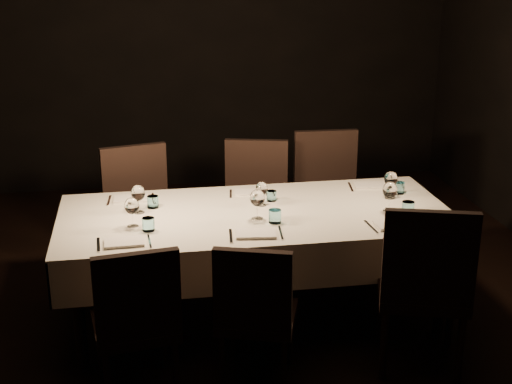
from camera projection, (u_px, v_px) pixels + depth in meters
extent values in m
cube|color=black|center=(256.00, 318.00, 4.84)|extent=(5.00, 6.00, 0.01)
cube|color=black|center=(206.00, 40.00, 7.15)|extent=(5.00, 0.01, 3.00)
cube|color=black|center=(488.00, 370.00, 1.55)|extent=(5.00, 0.01, 3.00)
cube|color=black|center=(256.00, 217.00, 4.60)|extent=(2.40, 1.00, 0.04)
cylinder|color=black|center=(79.00, 314.00, 4.15)|extent=(0.07, 0.07, 0.71)
cylinder|color=black|center=(87.00, 256.00, 4.93)|extent=(0.07, 0.07, 0.71)
cylinder|color=black|center=(441.00, 285.00, 4.51)|extent=(0.07, 0.07, 0.71)
cylinder|color=black|center=(395.00, 235.00, 5.29)|extent=(0.07, 0.07, 0.71)
cube|color=beige|center=(256.00, 213.00, 4.59)|extent=(2.52, 1.12, 0.01)
cube|color=beige|center=(243.00, 206.00, 5.15)|extent=(2.52, 0.01, 0.28)
cube|color=beige|center=(272.00, 270.00, 4.12)|extent=(2.52, 0.01, 0.28)
cube|color=beige|center=(438.00, 222.00, 4.84)|extent=(0.01, 1.12, 0.28)
cube|color=beige|center=(58.00, 247.00, 4.44)|extent=(0.01, 1.12, 0.28)
cylinder|color=black|center=(163.00, 339.00, 4.19)|extent=(0.04, 0.04, 0.39)
cylinder|color=black|center=(176.00, 372.00, 3.86)|extent=(0.04, 0.04, 0.39)
cylinder|color=black|center=(100.00, 349.00, 4.09)|extent=(0.04, 0.04, 0.39)
cylinder|color=black|center=(108.00, 384.00, 3.76)|extent=(0.04, 0.04, 0.39)
cube|color=black|center=(135.00, 325.00, 3.90)|extent=(0.50, 0.50, 0.06)
cube|color=black|center=(138.00, 296.00, 3.64)|extent=(0.45, 0.11, 0.48)
cube|color=silver|center=(124.00, 242.00, 4.10)|extent=(0.23, 0.15, 0.02)
cube|color=silver|center=(99.00, 245.00, 4.08)|extent=(0.03, 0.21, 0.01)
cube|color=silver|center=(150.00, 241.00, 4.12)|extent=(0.02, 0.21, 0.01)
cylinder|color=#B7E6F2|center=(148.00, 224.00, 4.28)|extent=(0.07, 0.07, 0.08)
cylinder|color=white|center=(133.00, 226.00, 4.35)|extent=(0.07, 0.07, 0.00)
cylinder|color=white|center=(133.00, 219.00, 4.34)|extent=(0.01, 0.01, 0.09)
ellipsoid|color=white|center=(132.00, 206.00, 4.31)|extent=(0.09, 0.09, 0.10)
cylinder|color=black|center=(290.00, 337.00, 4.24)|extent=(0.04, 0.04, 0.37)
cylinder|color=black|center=(284.00, 368.00, 3.91)|extent=(0.04, 0.04, 0.37)
cylinder|color=black|center=(233.00, 332.00, 4.28)|extent=(0.04, 0.04, 0.37)
cylinder|color=black|center=(222.00, 363.00, 3.96)|extent=(0.04, 0.04, 0.37)
cube|color=black|center=(257.00, 317.00, 4.03)|extent=(0.54, 0.54, 0.06)
cube|color=black|center=(252.00, 290.00, 3.78)|extent=(0.42, 0.18, 0.46)
cube|color=silver|center=(256.00, 234.00, 4.22)|extent=(0.25, 0.18, 0.02)
cube|color=silver|center=(231.00, 236.00, 4.20)|extent=(0.04, 0.22, 0.01)
cube|color=silver|center=(281.00, 233.00, 4.25)|extent=(0.04, 0.22, 0.01)
cylinder|color=#B7E6F2|center=(275.00, 216.00, 4.40)|extent=(0.08, 0.08, 0.08)
cylinder|color=white|center=(257.00, 219.00, 4.47)|extent=(0.07, 0.07, 0.00)
cylinder|color=white|center=(257.00, 211.00, 4.46)|extent=(0.01, 0.01, 0.09)
ellipsoid|color=white|center=(257.00, 198.00, 4.43)|extent=(0.09, 0.09, 0.11)
cylinder|color=black|center=(450.00, 314.00, 4.42)|extent=(0.04, 0.04, 0.44)
cylinder|color=black|center=(460.00, 350.00, 4.03)|extent=(0.04, 0.04, 0.44)
cylinder|color=black|center=(381.00, 310.00, 4.48)|extent=(0.04, 0.04, 0.44)
cylinder|color=black|center=(384.00, 345.00, 4.08)|extent=(0.04, 0.04, 0.44)
cube|color=black|center=(422.00, 291.00, 4.17)|extent=(0.63, 0.63, 0.07)
cube|color=black|center=(430.00, 259.00, 3.86)|extent=(0.50, 0.20, 0.55)
cube|color=silver|center=(395.00, 225.00, 4.36)|extent=(0.24, 0.16, 0.02)
cube|color=silver|center=(371.00, 227.00, 4.34)|extent=(0.03, 0.22, 0.01)
cube|color=silver|center=(418.00, 224.00, 4.39)|extent=(0.03, 0.22, 0.01)
cylinder|color=#B7E6F2|center=(408.00, 208.00, 4.54)|extent=(0.08, 0.08, 0.08)
cylinder|color=white|center=(389.00, 211.00, 4.61)|extent=(0.07, 0.07, 0.00)
cylinder|color=white|center=(389.00, 204.00, 4.60)|extent=(0.01, 0.01, 0.09)
ellipsoid|color=white|center=(390.00, 190.00, 4.57)|extent=(0.10, 0.10, 0.11)
cylinder|color=black|center=(125.00, 273.00, 5.01)|extent=(0.04, 0.04, 0.42)
cylinder|color=black|center=(112.00, 252.00, 5.36)|extent=(0.04, 0.04, 0.42)
cylinder|color=black|center=(180.00, 264.00, 5.16)|extent=(0.04, 0.04, 0.42)
cylinder|color=black|center=(164.00, 243.00, 5.51)|extent=(0.04, 0.04, 0.42)
cube|color=black|center=(144.00, 227.00, 5.18)|extent=(0.58, 0.58, 0.06)
cube|color=black|center=(135.00, 180.00, 5.27)|extent=(0.48, 0.16, 0.53)
cube|color=silver|center=(131.00, 199.00, 4.81)|extent=(0.23, 0.15, 0.02)
cube|color=silver|center=(109.00, 201.00, 4.79)|extent=(0.03, 0.21, 0.01)
cube|color=silver|center=(152.00, 198.00, 4.84)|extent=(0.03, 0.21, 0.01)
cylinder|color=#B7E6F2|center=(153.00, 202.00, 4.66)|extent=(0.07, 0.07, 0.08)
cylinder|color=white|center=(139.00, 212.00, 4.58)|extent=(0.07, 0.07, 0.00)
cylinder|color=white|center=(139.00, 206.00, 4.57)|extent=(0.01, 0.01, 0.09)
ellipsoid|color=white|center=(138.00, 193.00, 4.54)|extent=(0.09, 0.09, 0.10)
cylinder|color=black|center=(225.00, 257.00, 5.27)|extent=(0.04, 0.04, 0.42)
cylinder|color=black|center=(231.00, 236.00, 5.65)|extent=(0.04, 0.04, 0.42)
cylinder|color=black|center=(279.00, 259.00, 5.24)|extent=(0.04, 0.04, 0.42)
cylinder|color=black|center=(282.00, 238.00, 5.62)|extent=(0.04, 0.04, 0.42)
cube|color=black|center=(254.00, 218.00, 5.37)|extent=(0.58, 0.58, 0.06)
cube|color=black|center=(256.00, 173.00, 5.47)|extent=(0.48, 0.17, 0.52)
cube|color=silver|center=(249.00, 192.00, 4.94)|extent=(0.21, 0.15, 0.01)
cube|color=silver|center=(231.00, 194.00, 4.92)|extent=(0.04, 0.18, 0.01)
cube|color=silver|center=(267.00, 192.00, 4.96)|extent=(0.04, 0.18, 0.01)
cylinder|color=#B7E6F2|center=(272.00, 196.00, 4.79)|extent=(0.07, 0.07, 0.07)
cylinder|color=white|center=(262.00, 205.00, 4.71)|extent=(0.06, 0.06, 0.00)
cylinder|color=white|center=(262.00, 199.00, 4.70)|extent=(0.01, 0.01, 0.08)
ellipsoid|color=white|center=(262.00, 189.00, 4.67)|extent=(0.08, 0.08, 0.09)
cylinder|color=black|center=(309.00, 251.00, 5.36)|extent=(0.04, 0.04, 0.43)
cylinder|color=black|center=(298.00, 231.00, 5.75)|extent=(0.04, 0.04, 0.43)
cylinder|color=black|center=(363.00, 248.00, 5.41)|extent=(0.04, 0.04, 0.43)
cylinder|color=black|center=(349.00, 228.00, 5.80)|extent=(0.04, 0.04, 0.43)
cube|color=black|center=(331.00, 209.00, 5.50)|extent=(0.51, 0.51, 0.06)
cube|color=black|center=(325.00, 164.00, 5.60)|extent=(0.50, 0.07, 0.54)
cube|color=silver|center=(370.00, 185.00, 5.08)|extent=(0.25, 0.17, 0.02)
cube|color=silver|center=(351.00, 187.00, 5.06)|extent=(0.05, 0.21, 0.01)
cube|color=silver|center=(390.00, 185.00, 5.11)|extent=(0.04, 0.21, 0.01)
cylinder|color=#B7E6F2|center=(399.00, 188.00, 4.93)|extent=(0.07, 0.07, 0.08)
cylinder|color=white|center=(390.00, 198.00, 4.85)|extent=(0.07, 0.07, 0.00)
cylinder|color=white|center=(390.00, 191.00, 4.84)|extent=(0.01, 0.01, 0.09)
ellipsoid|color=white|center=(391.00, 179.00, 4.81)|extent=(0.09, 0.09, 0.11)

